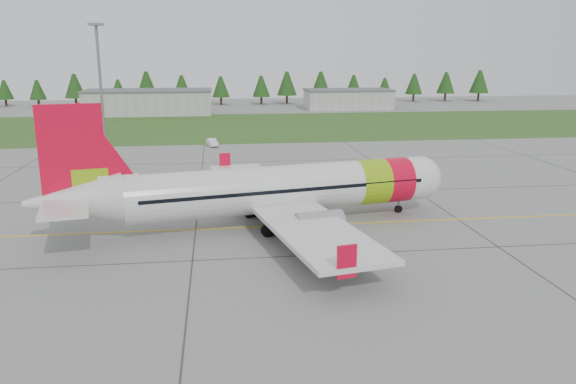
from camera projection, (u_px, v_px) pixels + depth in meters
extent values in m
plane|color=gray|center=(381.00, 252.00, 45.14)|extent=(320.00, 320.00, 0.00)
cylinder|color=silver|center=(284.00, 188.00, 51.84)|extent=(28.99, 9.93, 4.31)
sphere|color=silver|center=(419.00, 178.00, 56.33)|extent=(4.31, 4.31, 4.31)
cone|color=silver|center=(74.00, 201.00, 46.05)|extent=(8.43, 5.76, 4.31)
cube|color=black|center=(422.00, 174.00, 56.34)|extent=(2.30, 3.16, 0.62)
cylinder|color=#81B00D|center=(370.00, 182.00, 54.61)|extent=(3.69, 4.87, 4.39)
cylinder|color=red|center=(394.00, 180.00, 55.43)|extent=(3.25, 4.78, 4.39)
cube|color=silver|center=(278.00, 202.00, 51.96)|extent=(12.98, 35.83, 0.40)
cube|color=red|center=(225.00, 162.00, 67.60)|extent=(1.34, 0.46, 2.21)
cube|color=red|center=(347.00, 262.00, 35.34)|extent=(1.34, 0.46, 2.21)
cylinder|color=gray|center=(276.00, 192.00, 58.20)|extent=(4.36, 3.06, 2.32)
cylinder|color=gray|center=(319.00, 225.00, 47.05)|extent=(4.36, 3.06, 2.32)
cube|color=red|center=(72.00, 156.00, 45.23)|extent=(5.06, 1.40, 8.39)
cube|color=#81B00D|center=(91.00, 184.00, 46.19)|extent=(2.91, 1.03, 2.65)
cube|color=silver|center=(66.00, 198.00, 45.81)|extent=(5.99, 13.14, 0.24)
cylinder|color=slate|center=(399.00, 205.00, 56.28)|extent=(0.20, 0.20, 1.55)
cylinder|color=black|center=(398.00, 209.00, 56.37)|extent=(0.80, 0.45, 0.75)
cylinder|color=slate|center=(258.00, 206.00, 54.74)|extent=(0.24, 0.24, 2.10)
cylinder|color=black|center=(254.00, 211.00, 54.71)|extent=(1.22, 0.72, 1.15)
cylinder|color=slate|center=(277.00, 224.00, 49.06)|extent=(0.24, 0.24, 2.10)
cylinder|color=black|center=(272.00, 230.00, 49.03)|extent=(1.22, 0.72, 1.15)
imported|color=gold|center=(336.00, 232.00, 44.02)|extent=(1.84, 1.97, 3.91)
imported|color=silver|center=(212.00, 135.00, 96.13)|extent=(1.70, 1.64, 4.05)
cube|color=#30561E|center=(275.00, 126.00, 124.08)|extent=(320.00, 50.00, 0.03)
cube|color=gold|center=(357.00, 223.00, 52.84)|extent=(120.00, 0.25, 0.02)
cube|color=#A8A8A3|center=(149.00, 103.00, 146.61)|extent=(32.00, 14.00, 6.00)
cube|color=#A8A8A3|center=(348.00, 100.00, 161.21)|extent=(24.00, 12.00, 5.20)
cylinder|color=slate|center=(101.00, 87.00, 94.62)|extent=(0.50, 0.50, 20.00)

